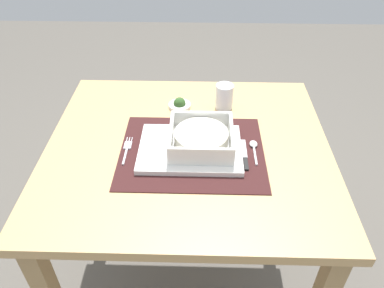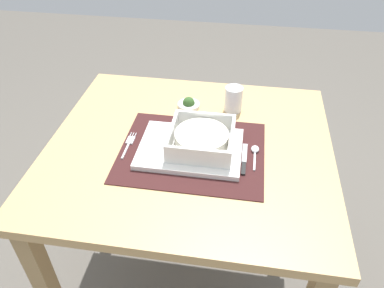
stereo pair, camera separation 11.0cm
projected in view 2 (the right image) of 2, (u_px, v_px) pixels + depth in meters
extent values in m
plane|color=#59544C|center=(190.00, 281.00, 1.62)|extent=(6.00, 6.00, 0.00)
cube|color=tan|center=(189.00, 149.00, 1.16)|extent=(0.86, 0.79, 0.03)
cube|color=#A48252|center=(119.00, 157.00, 1.70)|extent=(0.05, 0.05, 0.72)
cube|color=#A48252|center=(290.00, 175.00, 1.61)|extent=(0.05, 0.05, 0.72)
cube|color=#381919|center=(192.00, 151.00, 1.12)|extent=(0.43, 0.35, 0.00)
cube|color=white|center=(190.00, 149.00, 1.11)|extent=(0.30, 0.22, 0.02)
cube|color=white|center=(201.00, 144.00, 1.11)|extent=(0.19, 0.19, 0.01)
cube|color=white|center=(172.00, 134.00, 1.10)|extent=(0.01, 0.19, 0.05)
cube|color=white|center=(232.00, 139.00, 1.08)|extent=(0.01, 0.19, 0.05)
cube|color=white|center=(197.00, 156.00, 1.02)|extent=(0.17, 0.01, 0.05)
cube|color=white|center=(205.00, 119.00, 1.16)|extent=(0.17, 0.01, 0.05)
cylinder|color=silver|center=(202.00, 138.00, 1.10)|extent=(0.16, 0.16, 0.04)
cube|color=silver|center=(126.00, 151.00, 1.11)|extent=(0.01, 0.07, 0.00)
cube|color=silver|center=(131.00, 140.00, 1.15)|extent=(0.02, 0.04, 0.00)
cylinder|color=silver|center=(131.00, 135.00, 1.18)|extent=(0.00, 0.02, 0.00)
cylinder|color=silver|center=(133.00, 135.00, 1.18)|extent=(0.00, 0.02, 0.00)
cylinder|color=silver|center=(135.00, 135.00, 1.17)|extent=(0.00, 0.02, 0.00)
cube|color=silver|center=(255.00, 161.00, 1.08)|extent=(0.01, 0.08, 0.00)
ellipsoid|color=silver|center=(255.00, 148.00, 1.12)|extent=(0.02, 0.03, 0.01)
cube|color=black|center=(243.00, 168.00, 1.05)|extent=(0.01, 0.05, 0.01)
cube|color=silver|center=(245.00, 153.00, 1.11)|extent=(0.01, 0.08, 0.00)
cylinder|color=white|center=(233.00, 99.00, 1.27)|extent=(0.06, 0.06, 0.09)
cylinder|color=gold|center=(233.00, 101.00, 1.27)|extent=(0.05, 0.05, 0.07)
cylinder|color=white|center=(189.00, 105.00, 1.31)|extent=(0.08, 0.08, 0.01)
sphere|color=#335926|center=(189.00, 103.00, 1.30)|extent=(0.04, 0.04, 0.04)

